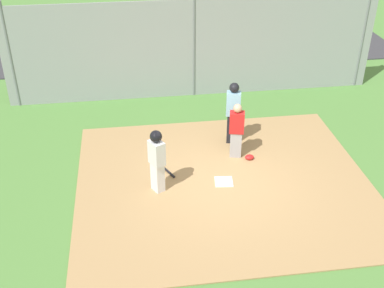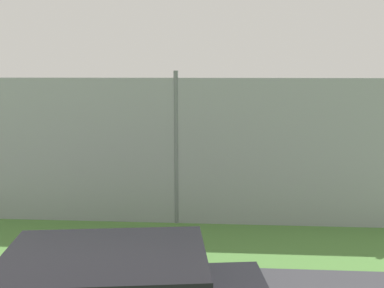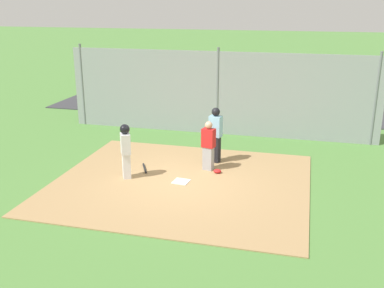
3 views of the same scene
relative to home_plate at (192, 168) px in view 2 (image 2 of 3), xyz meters
The scene contains 9 objects.
ground_plane 0.04m from the home_plate, ahead, with size 140.00×140.00×0.00m, color #51843D.
dirt_infield 0.03m from the home_plate, ahead, with size 7.20×6.40×0.03m, color #A88456.
home_plate is the anchor object (origin of this frame).
catcher 1.50m from the home_plate, 114.88° to the right, with size 0.43×0.34×1.53m.
umpire 2.21m from the home_plate, 107.58° to the right, with size 0.43×0.34×1.79m.
runner 1.87m from the home_plate, ahead, with size 0.41×0.46×1.63m.
baseball_bat 1.53m from the home_plate, 26.83° to the right, with size 0.06×0.06×0.78m, color black.
catcher_mask 1.29m from the home_plate, 132.99° to the right, with size 0.24×0.20×0.12m, color red.
backstop_fence 5.42m from the home_plate, 90.00° to the right, with size 12.00×0.10×3.35m.
Camera 2 is at (0.96, -14.37, 3.39)m, focal length 40.56 mm.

